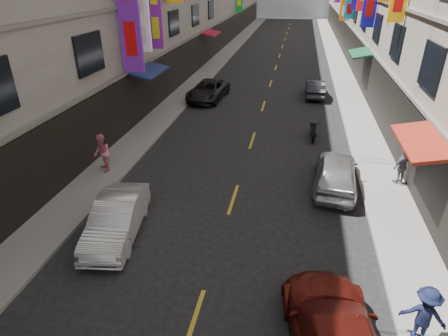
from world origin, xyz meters
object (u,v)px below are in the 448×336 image
at_px(car_left_mid, 117,219).
at_px(pedestrian_lfar, 102,153).
at_px(scooter_far_right, 313,130).
at_px(car_left_far, 208,90).
at_px(pedestrian_rnear, 424,315).
at_px(car_right_far, 315,89).
at_px(pedestrian_rfar, 402,166).
at_px(car_right_mid, 336,172).

relative_size(car_left_mid, pedestrian_lfar, 2.32).
height_order(scooter_far_right, car_left_mid, car_left_mid).
bearing_deg(scooter_far_right, car_left_far, -40.35).
xyz_separation_m(car_left_mid, pedestrian_rnear, (8.84, -2.53, 0.24)).
height_order(scooter_far_right, car_right_far, car_right_far).
bearing_deg(pedestrian_lfar, scooter_far_right, 83.30).
bearing_deg(car_left_far, pedestrian_rfar, -39.74).
bearing_deg(car_right_mid, scooter_far_right, -76.77).
xyz_separation_m(car_left_mid, car_left_far, (-0.56, 15.79, -0.01)).
relative_size(car_right_mid, pedestrian_rfar, 2.72).
height_order(car_left_far, pedestrian_rnear, pedestrian_rnear).
height_order(car_right_far, pedestrian_rnear, pedestrian_rnear).
bearing_deg(pedestrian_rnear, car_right_far, -69.89).
distance_m(car_left_mid, car_right_mid, 8.76).
bearing_deg(pedestrian_rnear, pedestrian_rfar, -84.13).
xyz_separation_m(car_left_mid, car_right_mid, (7.38, 4.71, 0.06)).
height_order(car_right_mid, pedestrian_rfar, pedestrian_rfar).
xyz_separation_m(pedestrian_rnear, pedestrian_rfar, (1.20, 7.91, -0.01)).
bearing_deg(car_right_mid, car_left_far, -49.74).
distance_m(car_left_far, pedestrian_rnear, 20.58).
bearing_deg(car_right_far, car_right_mid, 91.67).
bearing_deg(car_left_far, pedestrian_rnear, -58.10).
distance_m(scooter_far_right, pedestrian_lfar, 10.88).
bearing_deg(pedestrian_rfar, scooter_far_right, -87.61).
distance_m(scooter_far_right, car_left_far, 9.26).
relative_size(car_left_far, pedestrian_rnear, 3.01).
xyz_separation_m(car_left_mid, pedestrian_lfar, (-2.54, 4.03, 0.32)).
bearing_deg(car_right_far, pedestrian_rfar, 103.69).
relative_size(car_left_far, car_right_mid, 1.12).
relative_size(scooter_far_right, pedestrian_rnear, 1.17).
distance_m(scooter_far_right, car_right_mid, 5.28).
xyz_separation_m(car_left_mid, pedestrian_rfar, (10.04, 5.38, 0.23)).
bearing_deg(pedestrian_lfar, car_left_mid, -7.23).
distance_m(pedestrian_lfar, pedestrian_rfar, 12.65).
xyz_separation_m(car_right_far, pedestrian_rfar, (3.20, -12.46, 0.29)).
bearing_deg(car_right_mid, pedestrian_rnear, 105.97).
height_order(car_left_mid, car_right_far, car_left_mid).
xyz_separation_m(scooter_far_right, car_right_mid, (0.79, -5.21, 0.27)).
xyz_separation_m(car_right_far, pedestrian_lfar, (-9.38, -13.81, 0.38)).
bearing_deg(car_right_far, pedestrian_rnear, 94.89).
bearing_deg(pedestrian_rfar, car_left_mid, -6.62).
distance_m(car_right_far, pedestrian_rfar, 12.87).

